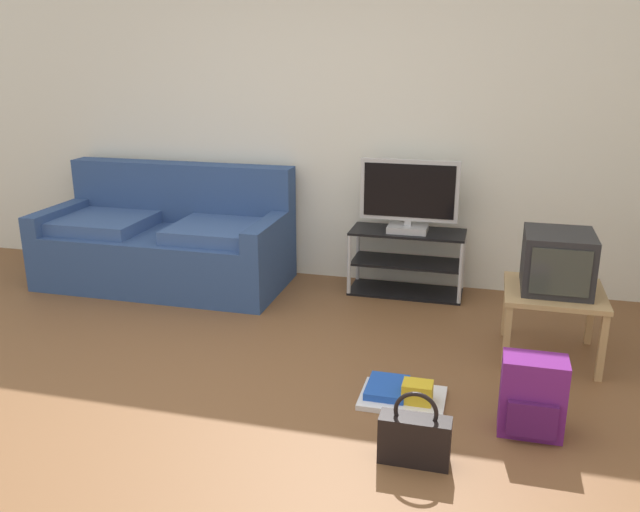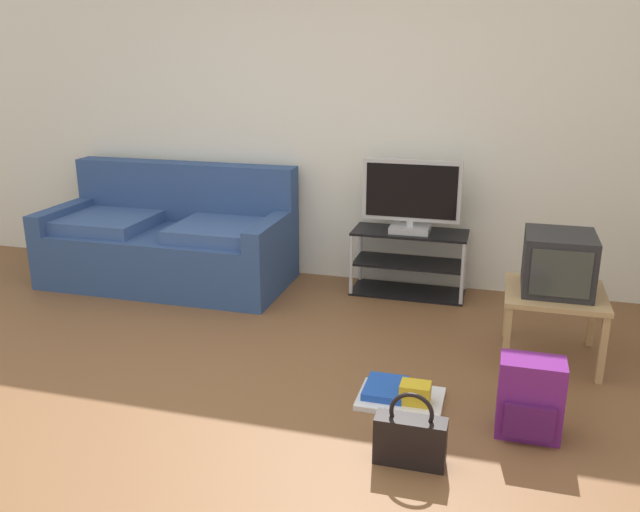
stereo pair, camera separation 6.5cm
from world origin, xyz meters
name	(u,v)px [view 2 (the right image)]	position (x,y,z in m)	size (l,w,h in m)	color
ground_plane	(212,423)	(0.00, 0.00, -0.01)	(9.00, 9.80, 0.02)	brown
wall_back	(333,114)	(0.00, 2.45, 1.35)	(9.00, 0.10, 2.70)	silver
couch	(171,241)	(-1.23, 1.94, 0.34)	(1.95, 0.93, 0.94)	navy
tv_stand	(409,263)	(0.70, 2.16, 0.25)	(0.88, 0.37, 0.50)	black
flat_tv	(411,197)	(0.70, 2.14, 0.78)	(0.74, 0.22, 0.55)	#B2B2B7
side_table	(554,301)	(1.71, 1.25, 0.38)	(0.59, 0.59, 0.44)	tan
crt_tv	(558,263)	(1.71, 1.27, 0.62)	(0.40, 0.44, 0.36)	#232326
backpack	(530,398)	(1.57, 0.32, 0.20)	(0.31, 0.27, 0.40)	#661E70
handbag	(410,439)	(1.04, -0.08, 0.13)	(0.33, 0.12, 0.36)	black
floor_tray	(400,395)	(0.90, 0.46, 0.04)	(0.46, 0.34, 0.14)	silver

